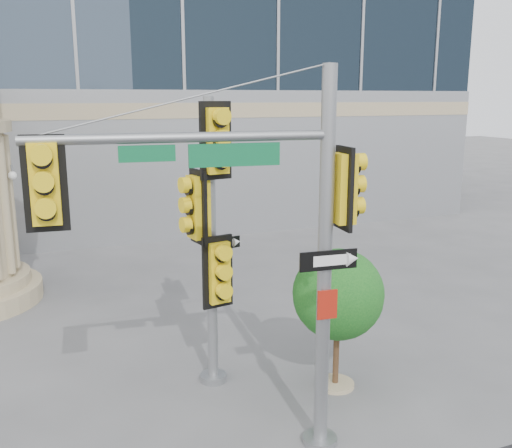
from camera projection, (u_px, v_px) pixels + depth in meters
name	position (u px, v px, depth m)	size (l,w,h in m)	color
ground	(285.00, 423.00, 10.22)	(120.00, 120.00, 0.00)	#545456
main_signal_pole	(256.00, 226.00, 8.48)	(4.79, 0.87, 6.20)	slate
secondary_signal_pole	(211.00, 223.00, 10.90)	(1.04, 0.76, 5.73)	slate
street_tree	(339.00, 298.00, 11.16)	(1.83, 1.79, 2.86)	tan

